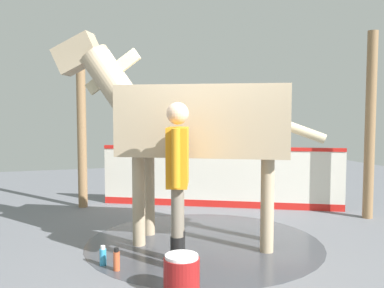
% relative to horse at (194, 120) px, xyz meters
% --- Properties ---
extents(ground_plane, '(16.00, 16.00, 0.02)m').
position_rel_horse_xyz_m(ground_plane, '(-0.23, -0.04, -1.59)').
color(ground_plane, slate).
extents(wet_patch, '(3.03, 3.03, 0.00)m').
position_rel_horse_xyz_m(wet_patch, '(-0.06, -0.12, -1.57)').
color(wet_patch, '#42444C').
rests_on(wet_patch, ground).
extents(barrier_wall, '(1.99, 3.84, 1.08)m').
position_rel_horse_xyz_m(barrier_wall, '(1.80, -1.06, -1.08)').
color(barrier_wall, silver).
rests_on(barrier_wall, ground).
extents(roof_post_near, '(0.16, 0.16, 2.94)m').
position_rel_horse_xyz_m(roof_post_near, '(2.53, 1.26, -0.11)').
color(roof_post_near, olive).
rests_on(roof_post_near, ground).
extents(roof_post_far, '(0.16, 0.16, 2.94)m').
position_rel_horse_xyz_m(roof_post_far, '(0.37, -3.02, -0.11)').
color(roof_post_far, olive).
rests_on(roof_post_far, ground).
extents(horse, '(1.89, 3.22, 2.72)m').
position_rel_horse_xyz_m(horse, '(0.00, 0.00, 0.00)').
color(horse, tan).
rests_on(horse, ground).
extents(handler, '(0.67, 0.38, 1.79)m').
position_rel_horse_xyz_m(handler, '(-0.75, 0.42, -0.53)').
color(handler, black).
rests_on(handler, ground).
extents(wash_bucket, '(0.34, 0.34, 0.37)m').
position_rel_horse_xyz_m(wash_bucket, '(-1.45, 0.58, -1.39)').
color(wash_bucket, maroon).
rests_on(wash_bucket, ground).
extents(bottle_shampoo, '(0.07, 0.07, 0.22)m').
position_rel_horse_xyz_m(bottle_shampoo, '(-0.50, 1.20, -1.47)').
color(bottle_shampoo, '#3399CC').
rests_on(bottle_shampoo, ground).
extents(bottle_spray, '(0.07, 0.07, 0.25)m').
position_rel_horse_xyz_m(bottle_spray, '(-0.70, 1.08, -1.46)').
color(bottle_spray, '#CC5933').
rests_on(bottle_spray, ground).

